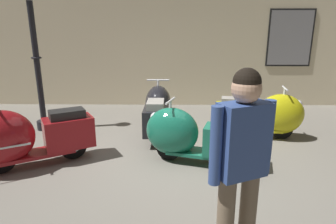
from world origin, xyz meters
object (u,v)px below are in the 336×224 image
at_px(scooter_3, 266,115).
at_px(lamppost, 36,53).
at_px(scooter_2, 188,135).
at_px(visitor_1, 241,159).
at_px(scooter_1, 157,109).
at_px(scooter_0, 23,137).

distance_m(scooter_3, lamppost, 4.46).
distance_m(scooter_2, visitor_1, 2.01).
relative_size(scooter_1, lamppost, 0.60).
xyz_separation_m(scooter_0, scooter_2, (2.33, 0.22, -0.03)).
height_order(scooter_1, scooter_3, scooter_1).
distance_m(scooter_0, scooter_1, 2.40).
xyz_separation_m(scooter_0, scooter_3, (3.81, 1.29, -0.03)).
bearing_deg(scooter_0, scooter_2, 154.95).
height_order(scooter_2, lamppost, lamppost).
xyz_separation_m(scooter_1, visitor_1, (0.81, -3.28, 0.49)).
relative_size(scooter_2, scooter_3, 0.99).
bearing_deg(lamppost, scooter_3, -5.52).
bearing_deg(lamppost, scooter_1, -3.24).
height_order(lamppost, visitor_1, lamppost).
bearing_deg(scooter_2, visitor_1, 115.08).
xyz_separation_m(scooter_2, lamppost, (-2.83, 1.49, 1.09)).
distance_m(scooter_0, scooter_2, 2.34).
relative_size(scooter_0, scooter_1, 1.02).
bearing_deg(scooter_3, scooter_2, -133.88).
xyz_separation_m(scooter_2, visitor_1, (0.29, -1.92, 0.52)).
height_order(scooter_0, lamppost, lamppost).
bearing_deg(scooter_1, lamppost, 86.83).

